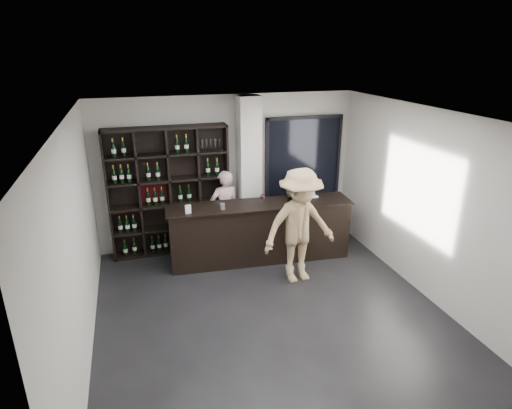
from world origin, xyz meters
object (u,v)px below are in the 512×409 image
object	(u,v)px
wine_shelf	(170,192)
tasting_counter	(260,232)
taster_pink	(225,210)
taster_black	(289,215)
customer	(299,226)

from	to	relation	value
wine_shelf	tasting_counter	bearing A→B (deg)	-28.52
taster_pink	taster_black	distance (m)	1.23
wine_shelf	taster_black	world-z (taller)	wine_shelf
customer	tasting_counter	bearing A→B (deg)	108.35
taster_pink	wine_shelf	bearing A→B (deg)	-18.28
wine_shelf	taster_pink	distance (m)	1.10
wine_shelf	customer	xyz separation A→B (m)	(1.90, -1.70, -0.23)
tasting_counter	wine_shelf	bearing A→B (deg)	155.71
taster_black	wine_shelf	bearing A→B (deg)	-35.64
tasting_counter	taster_black	xyz separation A→B (m)	(0.60, 0.10, 0.21)
taster_pink	customer	world-z (taller)	customer
wine_shelf	taster_pink	xyz separation A→B (m)	(1.00, -0.17, -0.42)
wine_shelf	customer	distance (m)	2.56
taster_black	tasting_counter	bearing A→B (deg)	-7.37
tasting_counter	taster_pink	xyz separation A→B (m)	(-0.50, 0.65, 0.23)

